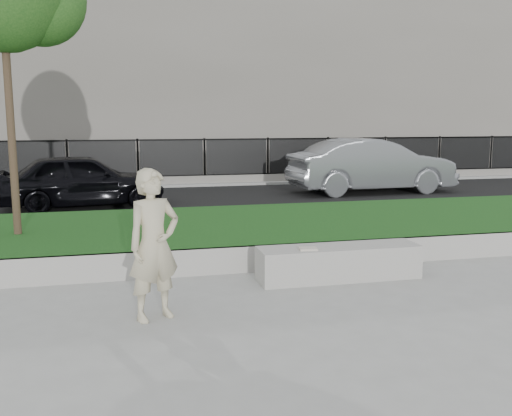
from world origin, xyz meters
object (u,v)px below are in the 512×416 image
object	(u,v)px
car_dark	(82,180)
car_silver	(372,166)
stone_bench	(339,262)
man	(154,245)
book	(308,249)

from	to	relation	value
car_dark	car_silver	bearing A→B (deg)	-91.89
stone_bench	car_dark	size ratio (longest dim) A/B	0.58
man	car_silver	distance (m)	11.84
man	stone_bench	bearing A→B (deg)	-3.49
stone_bench	car_dark	distance (m)	8.47
car_silver	book	bearing A→B (deg)	148.11
car_dark	stone_bench	bearing A→B (deg)	-160.74
stone_bench	car_silver	bearing A→B (deg)	62.44
book	car_dark	bearing A→B (deg)	122.02
man	book	world-z (taller)	man
man	book	bearing A→B (deg)	-1.52
man	car_dark	xyz separation A→B (m)	(-1.27, 8.53, -0.14)
stone_bench	car_dark	bearing A→B (deg)	117.72
stone_bench	man	distance (m)	2.93
man	car_silver	world-z (taller)	man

